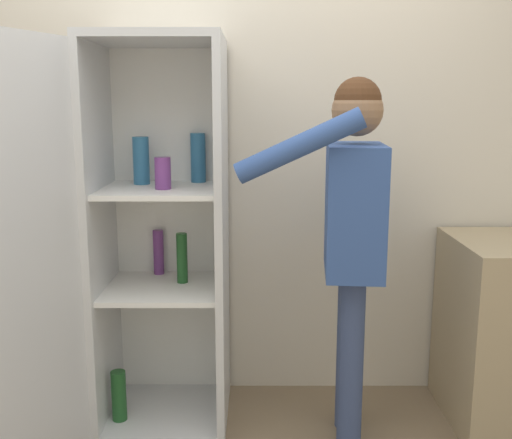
# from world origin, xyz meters

# --- Properties ---
(wall_back) EXTENTS (7.00, 0.06, 2.55)m
(wall_back) POSITION_xyz_m (0.00, 0.98, 1.27)
(wall_back) COLOR beige
(wall_back) RESTS_ON ground_plane
(refrigerator) EXTENTS (0.87, 1.12, 1.81)m
(refrigerator) POSITION_xyz_m (-0.41, 0.57, 0.90)
(refrigerator) COLOR silver
(refrigerator) RESTS_ON ground_plane
(person) EXTENTS (0.65, 0.56, 1.62)m
(person) POSITION_xyz_m (0.55, 0.46, 1.03)
(person) COLOR #384770
(person) RESTS_ON ground_plane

